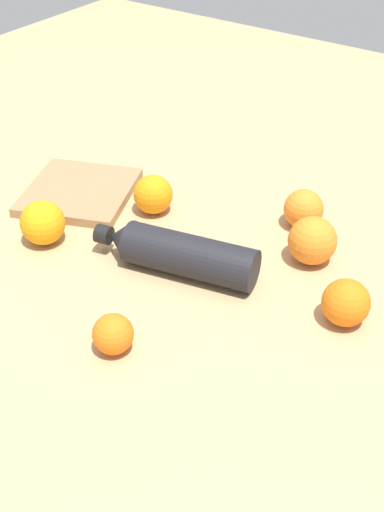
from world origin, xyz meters
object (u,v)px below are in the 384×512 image
at_px(orange_1, 153,194).
at_px(orange_2, 346,303).
at_px(water_bottle, 179,253).
at_px(cutting_board, 79,192).
at_px(orange_3, 304,209).
at_px(orange_5, 312,241).
at_px(orange_4, 113,334).
at_px(orange_0, 43,223).

height_order(orange_1, orange_2, same).
bearing_deg(water_bottle, cutting_board, -27.73).
xyz_separation_m(orange_3, orange_5, (0.09, 0.06, 0.01)).
xyz_separation_m(water_bottle, orange_3, (-0.24, 0.11, 0.00)).
bearing_deg(water_bottle, orange_4, 86.62).
bearing_deg(orange_0, orange_2, 101.45).
distance_m(orange_3, orange_4, 0.45).
height_order(orange_0, orange_2, orange_0).
bearing_deg(orange_3, water_bottle, -24.07).
relative_size(water_bottle, orange_1, 3.95).
distance_m(water_bottle, orange_4, 0.21).
bearing_deg(cutting_board, orange_5, 76.29).
bearing_deg(orange_0, orange_1, 152.77).
relative_size(orange_1, orange_4, 1.23).
bearing_deg(orange_2, orange_1, -101.06).
bearing_deg(water_bottle, orange_0, 3.15).
distance_m(water_bottle, cutting_board, 0.32).
xyz_separation_m(orange_1, orange_5, (-0.03, 0.32, 0.00)).
bearing_deg(orange_2, orange_4, -45.01).
relative_size(orange_0, orange_4, 1.31).
height_order(orange_4, cutting_board, orange_4).
height_order(orange_2, orange_4, orange_2).
bearing_deg(orange_3, orange_5, 34.73).
distance_m(orange_1, orange_5, 0.32).
bearing_deg(cutting_board, orange_2, 63.80).
bearing_deg(orange_3, orange_0, -49.00).
relative_size(orange_2, orange_4, 1.22).
bearing_deg(orange_5, orange_2, 45.02).
bearing_deg(orange_0, orange_3, 131.00).
height_order(water_bottle, orange_4, water_bottle).
relative_size(water_bottle, orange_0, 3.71).
distance_m(water_bottle, orange_3, 0.26).
relative_size(orange_5, cutting_board, 0.40).
distance_m(orange_4, cutting_board, 0.45).
bearing_deg(orange_1, orange_4, 28.72).
distance_m(water_bottle, orange_1, 0.19).
height_order(orange_1, cutting_board, orange_1).
distance_m(orange_1, orange_2, 0.44).
relative_size(water_bottle, orange_3, 4.04).
bearing_deg(cutting_board, orange_4, 27.22).
height_order(orange_0, orange_5, orange_5).
height_order(orange_1, orange_4, orange_1).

